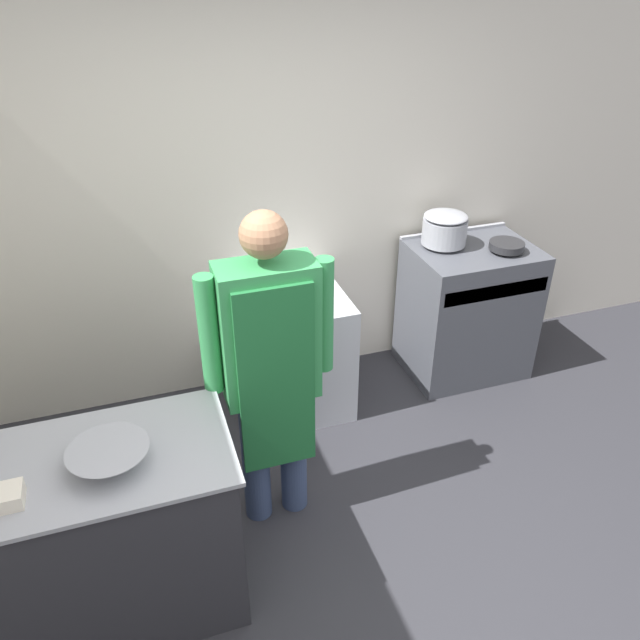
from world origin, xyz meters
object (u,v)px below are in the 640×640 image
object	(u,v)px
fridge_unit	(295,351)
plastic_tub	(7,497)
person_cook	(270,361)
mixing_bowl	(109,457)
saute_pan	(507,246)
stock_pot	(445,228)
stove	(467,310)

from	to	relation	value
fridge_unit	plastic_tub	world-z (taller)	plastic_tub
fridge_unit	person_cook	world-z (taller)	person_cook
mixing_bowl	saute_pan	world-z (taller)	saute_pan
person_cook	saute_pan	size ratio (longest dim) A/B	7.56
plastic_tub	stock_pot	distance (m)	2.94
stove	person_cook	distance (m)	1.92
fridge_unit	stock_pot	size ratio (longest dim) A/B	2.74
saute_pan	stock_pot	bearing A→B (deg)	148.15
stove	plastic_tub	xyz separation A→B (m)	(-2.74, -1.34, 0.45)
stove	fridge_unit	xyz separation A→B (m)	(-1.25, -0.01, -0.07)
mixing_bowl	plastic_tub	xyz separation A→B (m)	(-0.36, -0.08, -0.01)
mixing_bowl	fridge_unit	bearing A→B (deg)	48.19
stove	stock_pot	bearing A→B (deg)	149.34
person_cook	mixing_bowl	bearing A→B (deg)	-153.34
fridge_unit	stove	bearing A→B (deg)	0.27
saute_pan	stove	bearing A→B (deg)	146.84
person_cook	stock_pot	bearing A→B (deg)	34.48
stove	stock_pot	xyz separation A→B (m)	(-0.18, 0.11, 0.59)
mixing_bowl	stock_pot	bearing A→B (deg)	31.96
stove	stock_pot	distance (m)	0.63
fridge_unit	person_cook	bearing A→B (deg)	-113.01
stock_pot	person_cook	bearing A→B (deg)	-145.52
saute_pan	mixing_bowl	bearing A→B (deg)	-155.55
plastic_tub	stock_pot	bearing A→B (deg)	29.57
stock_pot	saute_pan	xyz separation A→B (m)	(0.34, -0.21, -0.08)
fridge_unit	mixing_bowl	size ratio (longest dim) A/B	2.51
fridge_unit	stock_pot	world-z (taller)	stock_pot
fridge_unit	person_cook	xyz separation A→B (m)	(-0.37, -0.88, 0.57)
stock_pot	fridge_unit	bearing A→B (deg)	-173.92
stove	saute_pan	xyz separation A→B (m)	(0.16, -0.11, 0.51)
stove	saute_pan	distance (m)	0.55
stove	mixing_bowl	size ratio (longest dim) A/B	2.99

